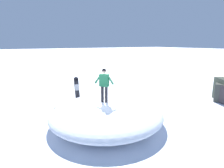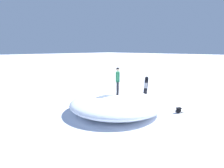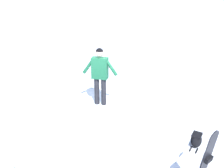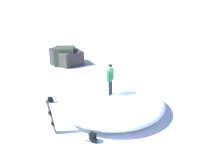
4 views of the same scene
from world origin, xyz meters
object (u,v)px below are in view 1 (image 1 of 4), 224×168
at_px(snowboarder_standing, 104,83).
at_px(backpack_far, 126,98).
at_px(backpack_near, 58,111).
at_px(snowboard_primary_upright, 77,90).

bearing_deg(snowboarder_standing, backpack_far, 38.06).
bearing_deg(backpack_far, backpack_near, -178.27).
bearing_deg(snowboarder_standing, snowboard_primary_upright, 93.57).
xyz_separation_m(snowboard_primary_upright, backpack_near, (-1.56, -1.20, -0.69)).
distance_m(snowboard_primary_upright, backpack_near, 2.08).
bearing_deg(backpack_far, snowboard_primary_upright, 160.77).
distance_m(snowboarder_standing, backpack_far, 4.03).
distance_m(backpack_near, backpack_far, 4.60).
relative_size(snowboard_primary_upright, backpack_far, 3.40).
bearing_deg(snowboard_primary_upright, snowboarder_standing, -86.43).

